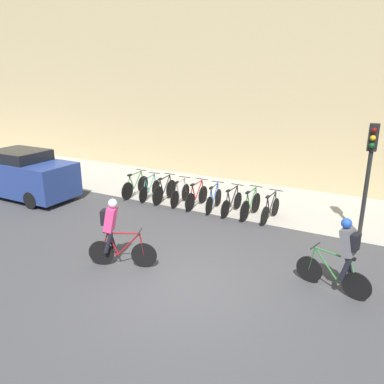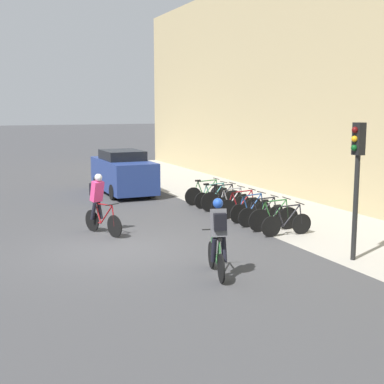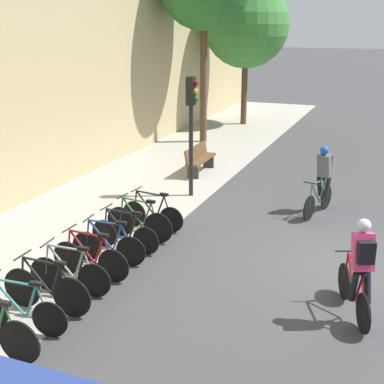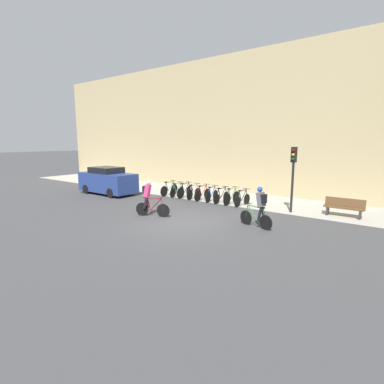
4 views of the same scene
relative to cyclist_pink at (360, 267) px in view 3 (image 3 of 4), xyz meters
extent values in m
plane|color=#3D3D3F|center=(1.98, -0.07, -0.95)|extent=(200.00, 200.00, 0.00)
cube|color=#A39E93|center=(1.98, 6.68, -0.94)|extent=(44.00, 4.50, 0.01)
cylinder|color=black|center=(0.68, 0.27, -0.62)|extent=(0.61, 0.27, 0.65)
cylinder|color=black|center=(-0.34, -0.13, -0.62)|extent=(0.61, 0.27, 0.65)
cylinder|color=maroon|center=(0.33, 0.13, -0.34)|extent=(0.57, 0.26, 0.62)
cylinder|color=maroon|center=(-0.04, -0.02, -0.36)|extent=(0.27, 0.14, 0.58)
cylinder|color=maroon|center=(0.22, 0.09, -0.06)|extent=(0.77, 0.34, 0.07)
cylinder|color=maroon|center=(-0.13, -0.05, -0.63)|extent=(0.42, 0.19, 0.05)
cylinder|color=maroon|center=(-0.24, -0.10, -0.35)|extent=(0.22, 0.11, 0.56)
cylinder|color=maroon|center=(0.64, 0.25, -0.33)|extent=(0.13, 0.08, 0.59)
cylinder|color=black|center=(0.60, 0.24, 0.00)|extent=(0.20, 0.44, 0.03)
cube|color=black|center=(-0.15, -0.06, -0.03)|extent=(0.22, 0.15, 0.06)
cube|color=#DB3875|center=(-0.06, -0.02, 0.30)|extent=(0.42, 0.42, 0.63)
sphere|color=silver|center=(0.01, 0.01, 0.71)|extent=(0.29, 0.29, 0.22)
cylinder|color=black|center=(-0.07, -0.14, -0.28)|extent=(0.30, 0.20, 0.56)
cylinder|color=black|center=(-0.15, 0.06, -0.28)|extent=(0.26, 0.19, 0.56)
cube|color=black|center=(-0.19, -0.08, 0.35)|extent=(0.23, 0.29, 0.36)
cylinder|color=black|center=(4.41, 1.52, -0.63)|extent=(0.61, 0.19, 0.62)
cylinder|color=black|center=(5.45, 1.25, -0.63)|extent=(0.61, 0.19, 0.62)
cylinder|color=#2D6B33|center=(4.77, 1.43, -0.35)|extent=(0.58, 0.19, 0.62)
cylinder|color=#2D6B33|center=(5.15, 1.33, -0.37)|extent=(0.27, 0.11, 0.58)
cylinder|color=#2D6B33|center=(4.88, 1.40, -0.07)|extent=(0.78, 0.24, 0.07)
cylinder|color=#2D6B33|center=(5.24, 1.31, -0.64)|extent=(0.42, 0.14, 0.05)
cylinder|color=#2D6B33|center=(5.36, 1.28, -0.36)|extent=(0.22, 0.09, 0.56)
cylinder|color=#2D6B33|center=(4.45, 1.51, -0.34)|extent=(0.13, 0.07, 0.59)
cylinder|color=black|center=(4.50, 1.50, -0.01)|extent=(0.14, 0.45, 0.03)
cube|color=black|center=(5.26, 1.30, -0.04)|extent=(0.21, 0.13, 0.06)
cube|color=#5B5B60|center=(5.17, 1.33, 0.29)|extent=(0.39, 0.39, 0.63)
sphere|color=#1E47AD|center=(5.09, 1.35, 0.70)|extent=(0.27, 0.27, 0.22)
cylinder|color=black|center=(5.24, 1.42, -0.29)|extent=(0.29, 0.18, 0.56)
cylinder|color=black|center=(5.19, 1.21, -0.29)|extent=(0.26, 0.17, 0.56)
cube|color=black|center=(5.30, 1.29, 0.34)|extent=(0.20, 0.29, 0.36)
cylinder|color=black|center=(-2.99, 4.34, -0.60)|extent=(0.05, 0.69, 0.69)
cylinder|color=#2D6B33|center=(-3.00, 4.64, -0.33)|extent=(0.05, 0.27, 0.58)
cylinder|color=#2D6B33|center=(-2.99, 4.55, -0.61)|extent=(0.04, 0.42, 0.05)
cylinder|color=#2D6B33|center=(-2.99, 4.43, -0.33)|extent=(0.04, 0.22, 0.56)
cube|color=black|center=(-2.99, 4.52, -0.01)|extent=(0.08, 0.20, 0.06)
cylinder|color=black|center=(-2.26, 4.35, -0.64)|extent=(0.10, 0.60, 0.60)
cylinder|color=teal|center=(-2.33, 5.02, -0.36)|extent=(0.10, 0.56, 0.62)
cylinder|color=teal|center=(-2.29, 4.65, -0.38)|extent=(0.07, 0.27, 0.58)
cylinder|color=teal|center=(-2.32, 4.91, -0.08)|extent=(0.13, 0.76, 0.07)
cylinder|color=teal|center=(-2.28, 4.55, -0.65)|extent=(0.08, 0.41, 0.05)
cylinder|color=teal|center=(-2.27, 4.44, -0.37)|extent=(0.06, 0.22, 0.56)
cube|color=black|center=(-2.28, 4.53, -0.05)|extent=(0.10, 0.21, 0.06)
cylinder|color=black|center=(-1.65, 5.35, -0.59)|extent=(0.05, 0.71, 0.71)
cylinder|color=black|center=(-1.62, 4.37, -0.59)|extent=(0.05, 0.71, 0.71)
cylinder|color=black|center=(-1.64, 5.02, -0.31)|extent=(0.05, 0.54, 0.62)
cylinder|color=black|center=(-1.63, 4.66, -0.32)|extent=(0.05, 0.25, 0.58)
cylinder|color=black|center=(-1.63, 4.91, -0.02)|extent=(0.06, 0.72, 0.07)
cylinder|color=black|center=(-1.63, 4.57, -0.60)|extent=(0.04, 0.39, 0.05)
cylinder|color=black|center=(-1.62, 4.46, -0.31)|extent=(0.04, 0.21, 0.56)
cylinder|color=black|center=(-1.65, 5.31, -0.30)|extent=(0.04, 0.11, 0.58)
cylinder|color=black|center=(-1.64, 5.27, 0.03)|extent=(0.46, 0.04, 0.03)
cube|color=black|center=(-1.62, 4.55, 0.00)|extent=(0.09, 0.20, 0.06)
cylinder|color=black|center=(-0.99, 5.34, -0.62)|extent=(0.09, 0.64, 0.64)
cylinder|color=black|center=(-0.91, 4.39, -0.62)|extent=(0.09, 0.64, 0.64)
cylinder|color=#99999E|center=(-0.96, 5.01, -0.34)|extent=(0.09, 0.53, 0.62)
cylinder|color=#99999E|center=(-0.93, 4.66, -0.36)|extent=(0.06, 0.25, 0.58)
cylinder|color=#99999E|center=(-0.95, 4.91, -0.06)|extent=(0.10, 0.71, 0.07)
cylinder|color=#99999E|center=(-0.92, 4.58, -0.63)|extent=(0.07, 0.38, 0.05)
cylinder|color=#99999E|center=(-0.91, 4.47, -0.35)|extent=(0.05, 0.20, 0.56)
cylinder|color=#99999E|center=(-0.99, 5.30, -0.33)|extent=(0.05, 0.11, 0.58)
cylinder|color=black|center=(-0.98, 5.26, 0.00)|extent=(0.46, 0.07, 0.03)
cube|color=black|center=(-0.92, 4.56, -0.03)|extent=(0.10, 0.21, 0.06)
cylinder|color=black|center=(-0.26, 5.36, -0.62)|extent=(0.04, 0.66, 0.66)
cylinder|color=black|center=(-0.27, 4.36, -0.62)|extent=(0.04, 0.66, 0.66)
cylinder|color=maroon|center=(-0.26, 5.02, -0.34)|extent=(0.04, 0.55, 0.62)
cylinder|color=maroon|center=(-0.27, 4.65, -0.35)|extent=(0.04, 0.26, 0.58)
cylinder|color=maroon|center=(-0.26, 4.91, -0.05)|extent=(0.05, 0.74, 0.07)
cylinder|color=maroon|center=(-0.27, 4.56, -0.63)|extent=(0.04, 0.40, 0.05)
cylinder|color=maroon|center=(-0.27, 4.45, -0.34)|extent=(0.03, 0.21, 0.56)
cylinder|color=maroon|center=(-0.26, 5.32, -0.33)|extent=(0.04, 0.12, 0.58)
cylinder|color=black|center=(-0.26, 5.28, 0.00)|extent=(0.46, 0.03, 0.03)
cube|color=black|center=(-0.27, 4.54, -0.03)|extent=(0.08, 0.20, 0.06)
cylinder|color=black|center=(0.37, 5.34, -0.63)|extent=(0.10, 0.63, 0.63)
cylinder|color=black|center=(0.47, 4.38, -0.63)|extent=(0.10, 0.63, 0.63)
cylinder|color=#1E478C|center=(0.40, 5.02, -0.35)|extent=(0.09, 0.53, 0.62)
cylinder|color=#1E478C|center=(0.44, 4.66, -0.36)|extent=(0.06, 0.25, 0.58)
cylinder|color=#1E478C|center=(0.41, 4.91, -0.07)|extent=(0.11, 0.72, 0.07)
cylinder|color=#1E478C|center=(0.45, 4.57, -0.64)|extent=(0.07, 0.39, 0.05)
cylinder|color=#1E478C|center=(0.46, 4.47, -0.36)|extent=(0.05, 0.21, 0.56)
cylinder|color=#1E478C|center=(0.37, 5.30, -0.34)|extent=(0.05, 0.12, 0.58)
cylinder|color=black|center=(0.38, 5.26, -0.01)|extent=(0.46, 0.07, 0.03)
cube|color=black|center=(0.45, 4.55, -0.04)|extent=(0.10, 0.21, 0.06)
cylinder|color=black|center=(1.13, 5.37, -0.64)|extent=(0.06, 0.61, 0.61)
cylinder|color=black|center=(1.08, 4.35, -0.64)|extent=(0.06, 0.61, 0.61)
cylinder|color=black|center=(1.11, 5.02, -0.36)|extent=(0.06, 0.56, 0.62)
cylinder|color=black|center=(1.09, 4.65, -0.37)|extent=(0.05, 0.26, 0.58)
cylinder|color=black|center=(1.11, 4.91, -0.07)|extent=(0.07, 0.76, 0.07)
cylinder|color=black|center=(1.09, 4.56, -0.65)|extent=(0.05, 0.41, 0.05)
cylinder|color=black|center=(1.08, 4.44, -0.36)|extent=(0.04, 0.22, 0.56)
cylinder|color=black|center=(1.12, 5.33, -0.35)|extent=(0.04, 0.12, 0.59)
cylinder|color=black|center=(1.12, 5.29, -0.02)|extent=(0.46, 0.05, 0.03)
cube|color=black|center=(1.09, 4.54, -0.05)|extent=(0.09, 0.20, 0.06)
cylinder|color=black|center=(1.81, 5.35, -0.60)|extent=(0.07, 0.70, 0.69)
cylinder|color=black|center=(1.76, 4.38, -0.60)|extent=(0.07, 0.70, 0.69)
cylinder|color=#2D6B33|center=(1.79, 5.02, -0.32)|extent=(0.07, 0.54, 0.62)
cylinder|color=#2D6B33|center=(1.77, 4.66, -0.33)|extent=(0.05, 0.25, 0.58)
cylinder|color=#2D6B33|center=(1.79, 4.91, -0.03)|extent=(0.08, 0.72, 0.07)
cylinder|color=#2D6B33|center=(1.77, 4.57, -0.61)|extent=(0.05, 0.39, 0.05)
cylinder|color=#2D6B33|center=(1.76, 4.46, -0.32)|extent=(0.04, 0.21, 0.56)
cylinder|color=#2D6B33|center=(1.81, 5.31, -0.31)|extent=(0.04, 0.12, 0.58)
cylinder|color=black|center=(1.81, 5.27, 0.02)|extent=(0.46, 0.05, 0.03)
cube|color=black|center=(1.77, 4.55, -0.01)|extent=(0.09, 0.20, 0.06)
cylinder|color=black|center=(2.50, 5.36, -0.64)|extent=(0.07, 0.61, 0.61)
cylinder|color=black|center=(2.44, 4.36, -0.64)|extent=(0.07, 0.61, 0.61)
cylinder|color=black|center=(2.48, 5.02, -0.36)|extent=(0.07, 0.55, 0.62)
cylinder|color=black|center=(2.46, 4.65, -0.37)|extent=(0.06, 0.26, 0.58)
cylinder|color=black|center=(2.47, 4.91, -0.07)|extent=(0.09, 0.74, 0.07)
cylinder|color=black|center=(2.45, 4.56, -0.65)|extent=(0.06, 0.40, 0.05)
cylinder|color=black|center=(2.44, 4.45, -0.36)|extent=(0.05, 0.21, 0.56)
cylinder|color=black|center=(2.50, 5.32, -0.35)|extent=(0.04, 0.12, 0.58)
cylinder|color=black|center=(2.50, 5.28, -0.02)|extent=(0.46, 0.06, 0.03)
cube|color=black|center=(2.45, 4.54, -0.05)|extent=(0.09, 0.20, 0.06)
cylinder|color=black|center=(5.20, 4.97, 0.71)|extent=(0.12, 0.12, 3.31)
cube|color=black|center=(5.20, 4.97, 1.99)|extent=(0.26, 0.20, 0.76)
sphere|color=#590C0C|center=(5.20, 4.84, 2.20)|extent=(0.15, 0.15, 0.15)
sphere|color=orange|center=(5.20, 4.84, 1.99)|extent=(0.15, 0.15, 0.15)
sphere|color=#0C4719|center=(5.20, 4.84, 1.78)|extent=(0.15, 0.15, 0.15)
cube|color=brown|center=(7.53, 5.54, -0.50)|extent=(1.78, 0.40, 0.08)
cube|color=brown|center=(7.53, 5.72, -0.26)|extent=(1.78, 0.12, 0.40)
cube|color=#2D2D2D|center=(6.82, 5.54, -0.72)|extent=(0.08, 0.36, 0.45)
cube|color=#2D2D2D|center=(8.25, 5.54, -0.72)|extent=(0.08, 0.36, 0.45)
cylinder|color=#4C3823|center=(12.10, 7.16, 1.55)|extent=(0.28, 0.28, 4.99)
cylinder|color=#4C3823|center=(16.61, 6.76, 0.72)|extent=(0.28, 0.28, 3.32)
sphere|color=#3D7F38|center=(16.61, 6.76, 3.67)|extent=(3.97, 3.97, 3.97)
camera|label=1|loc=(5.70, -6.51, 3.61)|focal=35.00mm
camera|label=2|loc=(15.13, -3.66, 2.73)|focal=50.00mm
camera|label=3|loc=(-8.20, -0.35, 3.72)|focal=50.00mm
camera|label=4|loc=(10.20, -9.98, 2.64)|focal=28.00mm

